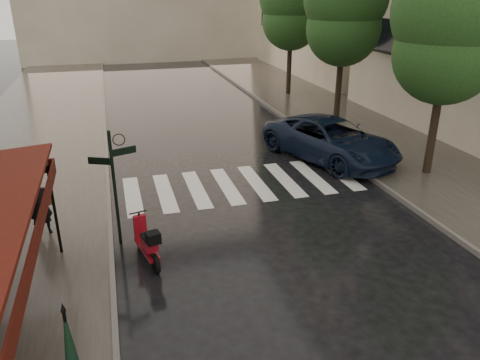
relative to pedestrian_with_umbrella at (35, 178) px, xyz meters
name	(u,v)px	position (x,y,z in m)	size (l,w,h in m)	color
ground	(185,304)	(3.14, -3.91, -1.73)	(120.00, 120.00, 0.00)	black
sidewalk_near	(31,148)	(-1.36, 8.09, -1.67)	(6.00, 60.00, 0.12)	#38332D
sidewalk_far	(349,122)	(13.39, 8.09, -1.67)	(5.50, 60.00, 0.12)	#38332D
curb_near	(106,141)	(1.69, 8.09, -1.66)	(0.12, 60.00, 0.16)	#595651
curb_far	(297,126)	(10.59, 8.09, -1.66)	(0.12, 60.00, 0.16)	#595651
crosswalk	(242,184)	(6.12, 2.09, -1.73)	(7.85, 3.20, 0.01)	silver
signpost	(114,179)	(1.95, -0.91, 0.10)	(1.17, 0.29, 3.10)	black
tree_near	(451,20)	(12.74, 1.09, 3.59)	(3.80, 3.80, 7.99)	black
tree_mid	(345,4)	(12.64, 8.09, 3.86)	(3.80, 3.80, 8.34)	black
tree_far	(292,2)	(12.84, 15.09, 3.72)	(3.80, 3.80, 8.16)	black
pedestrian_with_umbrella	(35,178)	(0.00, 0.00, 0.00)	(1.24, 1.25, 2.43)	black
scooter	(147,243)	(2.57, -1.99, -1.22)	(0.66, 1.65, 1.10)	black
parked_car	(330,140)	(10.14, 3.61, -0.94)	(2.64, 5.73, 1.59)	black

